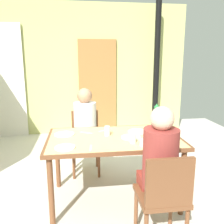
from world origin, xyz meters
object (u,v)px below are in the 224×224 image
water_bottle_green_near (155,125)px  person_far_diner (85,121)px  chair_near_diner (164,195)px  dining_table (114,143)px  chair_far_diner (85,138)px  person_near_diner (160,157)px  water_bottle_green_far (156,116)px  serving_bowl_center (148,143)px

water_bottle_green_near → person_far_diner: bearing=138.5°
chair_near_diner → person_far_diner: size_ratio=1.13×
dining_table → chair_near_diner: 0.87m
chair_far_diner → water_bottle_green_near: (0.75, -0.80, 0.38)m
chair_far_diner → chair_near_diner: bearing=110.6°
chair_far_diner → water_bottle_green_near: size_ratio=3.31×
person_near_diner → water_bottle_green_far: person_near_diner is taller
chair_far_diner → person_far_diner: person_far_diner is taller
person_far_diner → serving_bowl_center: bearing=121.9°
dining_table → person_near_diner: bearing=-65.4°
chair_near_diner → person_near_diner: bearing=90.0°
person_near_diner → water_bottle_green_near: 0.67m
dining_table → serving_bowl_center: (0.30, -0.30, 0.10)m
person_near_diner → water_bottle_green_near: bearing=76.6°
water_bottle_green_far → serving_bowl_center: (-0.28, -0.63, -0.12)m
water_bottle_green_near → water_bottle_green_far: bearing=69.0°
person_near_diner → water_bottle_green_far: size_ratio=2.54×
chair_far_diner → serving_bowl_center: bearing=118.6°
chair_far_diner → serving_bowl_center: (0.60, -1.10, 0.28)m
dining_table → chair_near_diner: chair_near_diner is taller
dining_table → chair_far_diner: chair_far_diner is taller
water_bottle_green_near → chair_far_diner: bearing=133.2°
person_far_diner → serving_bowl_center: size_ratio=4.53×
chair_near_diner → chair_far_diner: same height
chair_near_diner → water_bottle_green_near: bearing=78.8°
chair_near_diner → water_bottle_green_near: (0.16, 0.79, 0.38)m
chair_near_diner → serving_bowl_center: bearing=90.0°
dining_table → water_bottle_green_near: water_bottle_green_near is taller
water_bottle_green_near → water_bottle_green_far: (0.13, 0.33, 0.02)m
chair_near_diner → water_bottle_green_far: water_bottle_green_far is taller
person_near_diner → person_far_diner: same height
water_bottle_green_near → serving_bowl_center: 0.35m
person_far_diner → dining_table: bearing=114.2°
person_near_diner → chair_near_diner: bearing=-90.0°
person_near_diner → person_far_diner: bearing=114.4°
chair_far_diner → water_bottle_green_near: water_bottle_green_near is taller
chair_near_diner → person_far_diner: 1.59m
chair_near_diner → person_far_diner: bearing=112.4°
person_near_diner → water_bottle_green_near: (0.16, 0.65, 0.10)m
dining_table → water_bottle_green_near: (0.46, -0.01, 0.20)m
water_bottle_green_near → chair_near_diner: bearing=-101.2°
water_bottle_green_far → chair_near_diner: bearing=-104.2°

